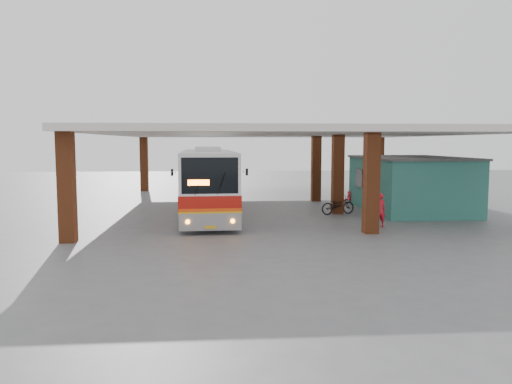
{
  "coord_description": "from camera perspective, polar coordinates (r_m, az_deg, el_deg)",
  "views": [
    {
      "loc": [
        -3.64,
        -23.94,
        3.92
      ],
      "look_at": [
        -1.75,
        0.0,
        1.53
      ],
      "focal_mm": 35.0,
      "sensor_mm": 36.0,
      "label": 1
    }
  ],
  "objects": [
    {
      "name": "canopy_roof",
      "position": [
        30.73,
        3.25,
        6.75
      ],
      "size": [
        21.0,
        23.0,
        0.3
      ],
      "primitive_type": "cube",
      "color": "silver",
      "rests_on": "brick_columns"
    },
    {
      "name": "shop_building",
      "position": [
        30.17,
        17.16,
        0.94
      ],
      "size": [
        5.2,
        8.2,
        3.11
      ],
      "color": "#2B6D67",
      "rests_on": "ground"
    },
    {
      "name": "motorcycle",
      "position": [
        27.61,
        9.34,
        -1.46
      ],
      "size": [
        2.11,
        1.25,
        1.05
      ],
      "primitive_type": "imported",
      "rotation": [
        0.0,
        0.0,
        1.87
      ],
      "color": "black",
      "rests_on": "ground"
    },
    {
      "name": "pedestrian",
      "position": [
        23.87,
        13.94,
        -2.02
      ],
      "size": [
        0.6,
        0.41,
        1.59
      ],
      "primitive_type": "imported",
      "rotation": [
        0.0,
        0.0,
        3.19
      ],
      "color": "red",
      "rests_on": "ground"
    },
    {
      "name": "brick_columns",
      "position": [
        29.43,
        5.41,
        2.25
      ],
      "size": [
        20.1,
        21.6,
        4.35
      ],
      "color": "brown",
      "rests_on": "ground"
    },
    {
      "name": "ground",
      "position": [
        24.53,
        4.08,
        -3.54
      ],
      "size": [
        90.0,
        90.0,
        0.0
      ],
      "primitive_type": "plane",
      "color": "#515154",
      "rests_on": "ground"
    },
    {
      "name": "coach_bus",
      "position": [
        27.22,
        -5.58,
        1.26
      ],
      "size": [
        3.12,
        12.8,
        3.7
      ],
      "rotation": [
        0.0,
        0.0,
        0.04
      ],
      "color": "silver",
      "rests_on": "ground"
    },
    {
      "name": "red_chair",
      "position": [
        32.88,
        10.44,
        -0.64
      ],
      "size": [
        0.45,
        0.45,
        0.78
      ],
      "rotation": [
        0.0,
        0.0,
        0.11
      ],
      "color": "red",
      "rests_on": "ground"
    }
  ]
}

